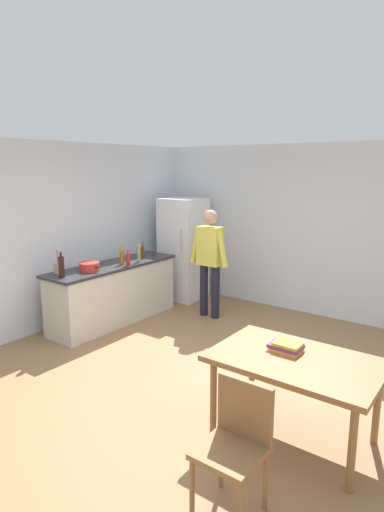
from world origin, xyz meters
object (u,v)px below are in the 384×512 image
object	(u,v)px
bottle_wine_dark	(61,267)
book_stack	(286,347)
dining_table	(295,366)
utensil_jar	(58,268)
bottle_beer_brown	(143,252)
bottle_sauce_red	(128,259)
chair	(236,438)
cooking_pot	(89,267)
refrigerator	(183,249)
bottle_oil_amber	(122,257)
bottle_vinegar_tall	(139,253)
person	(210,256)

from	to	relation	value
bottle_wine_dark	book_stack	bearing A→B (deg)	-1.33
dining_table	utensil_jar	world-z (taller)	utensil_jar
bottle_beer_brown	bottle_sauce_red	size ratio (longest dim) A/B	1.08
chair	bottle_beer_brown	xyz separation A→B (m)	(-3.35, 2.67, 0.47)
bottle_wine_dark	cooking_pot	bearing A→B (deg)	89.55
refrigerator	bottle_beer_brown	bearing A→B (deg)	-92.87
bottle_oil_amber	bottle_vinegar_tall	size ratio (longest dim) A/B	0.88
person	utensil_jar	bearing A→B (deg)	-123.32
chair	bottle_wine_dark	bearing A→B (deg)	170.48
dining_table	bottle_beer_brown	xyz separation A→B (m)	(-3.35, 1.70, 0.33)
refrigerator	utensil_jar	distance (m)	2.46
dining_table	book_stack	size ratio (longest dim) A/B	4.92
bottle_vinegar_tall	bottle_sauce_red	xyz separation A→B (m)	(0.04, -0.28, -0.04)
cooking_pot	person	bearing A→B (deg)	56.64
cooking_pot	bottle_sauce_red	bearing A→B (deg)	71.13
bottle_oil_amber	bottle_sauce_red	distance (m)	0.12
bottle_oil_amber	book_stack	xyz separation A→B (m)	(3.16, -1.10, -0.23)
refrigerator	book_stack	xyz separation A→B (m)	(3.18, -2.62, -0.11)
bottle_vinegar_tall	bottle_beer_brown	bearing A→B (deg)	121.60
cooking_pot	utensil_jar	size ratio (longest dim) A/B	1.25
chair	cooking_pot	size ratio (longest dim) A/B	2.28
bottle_beer_brown	person	bearing A→B (deg)	24.06
utensil_jar	dining_table	bearing A→B (deg)	-4.12
chair	book_stack	distance (m)	1.09
chair	bottle_sauce_red	world-z (taller)	bottle_sauce_red
chair	utensil_jar	world-z (taller)	utensil_jar
dining_table	book_stack	distance (m)	0.19
utensil_jar	bottle_sauce_red	distance (m)	1.02
person	bottle_vinegar_tall	xyz separation A→B (m)	(-0.85, -0.68, 0.06)
chair	refrigerator	bearing A→B (deg)	140.92
bottle_oil_amber	person	bearing A→B (deg)	46.04
chair	bottle_sauce_red	size ratio (longest dim) A/B	3.79
dining_table	bottle_sauce_red	distance (m)	3.39
bottle_sauce_red	chair	bearing A→B (deg)	-34.26
dining_table	utensil_jar	size ratio (longest dim) A/B	4.37
bottle_oil_amber	book_stack	size ratio (longest dim) A/B	0.98
bottle_oil_amber	chair	bearing A→B (deg)	-33.14
bottle_vinegar_tall	bottle_beer_brown	xyz separation A→B (m)	(-0.15, 0.24, -0.03)
cooking_pot	bottle_wine_dark	xyz separation A→B (m)	(-0.00, -0.46, 0.09)
dining_table	bottle_beer_brown	size ratio (longest dim) A/B	5.38
bottle_vinegar_tall	bottle_beer_brown	size ratio (longest dim) A/B	1.23
utensil_jar	book_stack	world-z (taller)	utensil_jar
person	bottle_beer_brown	xyz separation A→B (m)	(-1.00, -0.45, 0.03)
refrigerator	bottle_beer_brown	size ratio (longest dim) A/B	6.92
cooking_pot	bottle_vinegar_tall	xyz separation A→B (m)	(0.15, 0.85, 0.08)
dining_table	bottle_wine_dark	size ratio (longest dim) A/B	4.12
bottle_vinegar_tall	book_stack	distance (m)	3.38
cooking_pot	bottle_oil_amber	world-z (taller)	bottle_oil_amber
bottle_wine_dark	bottle_beer_brown	distance (m)	1.55
person	dining_table	bearing A→B (deg)	-42.41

